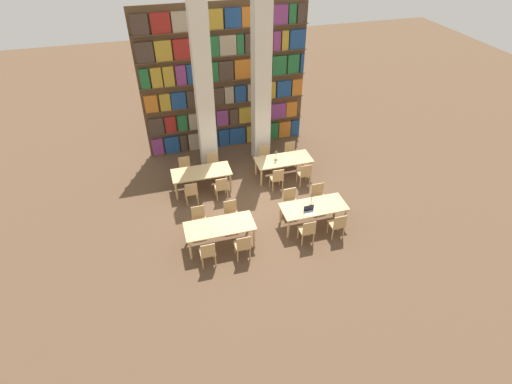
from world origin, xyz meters
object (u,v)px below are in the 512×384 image
chair_0 (208,252)px  reading_table_3 (283,161)px  chair_3 (231,213)px  chair_15 (291,153)px  chair_4 (307,230)px  chair_10 (221,187)px  chair_6 (338,224)px  reading_table_2 (201,174)px  pillar_left (204,91)px  desk_lamp_0 (312,198)px  chair_8 (191,192)px  chair_9 (185,168)px  chair_12 (277,178)px  reading_table_1 (314,208)px  desk_lamp_1 (276,154)px  reading_table_0 (220,228)px  pillar_center (261,85)px  chair_1 (199,219)px  laptop (309,212)px  chair_13 (265,157)px  chair_5 (291,201)px  chair_7 (319,196)px  chair_14 (304,173)px  chair_2 (243,245)px  chair_11 (213,164)px

chair_0 → reading_table_3: (3.41, 3.57, 0.16)m
chair_3 → chair_15: size_ratio=1.00×
chair_4 → chair_10: bearing=125.4°
chair_6 → reading_table_2: (-3.48, 3.51, 0.16)m
pillar_left → desk_lamp_0: pillar_left is taller
chair_8 → chair_9: bearing=90.0°
chair_4 → chair_12: bearing=90.4°
reading_table_1 → reading_table_3: (-0.02, 2.77, 0.00)m
chair_9 → desk_lamp_1: bearing=167.0°
reading_table_0 → chair_10: 2.21m
pillar_left → chair_6: 6.26m
pillar_center → chair_1: pillar_center is taller
laptop → desk_lamp_0: bearing=60.2°
chair_0 → chair_3: size_ratio=1.00×
reading_table_1 → desk_lamp_1: (-0.31, 2.78, 0.35)m
reading_table_1 → chair_12: size_ratio=2.27×
reading_table_2 → chair_13: size_ratio=2.27×
chair_4 → chair_5: same height
chair_6 → chair_9: size_ratio=1.00×
chair_1 → reading_table_1: 3.50m
chair_6 → chair_0: bearing=-178.8°
laptop → reading_table_3: bearing=85.9°
reading_table_3 → chair_13: size_ratio=2.27×
chair_9 → reading_table_3: size_ratio=0.44×
chair_4 → chair_7: size_ratio=1.00×
reading_table_0 → reading_table_1: (2.95, 0.08, 0.00)m
reading_table_2 → chair_5: bearing=-39.4°
chair_14 → chair_9: bearing=159.8°
pillar_center → chair_13: bearing=-92.8°
chair_12 → chair_1: bearing=-154.4°
chair_2 → chair_9: bearing=103.3°
chair_1 → desk_lamp_1: (3.13, 2.14, 0.52)m
laptop → chair_15: 3.82m
chair_5 → chair_10: same height
chair_6 → desk_lamp_0: desk_lamp_0 is taller
chair_5 → reading_table_3: bearing=-102.5°
reading_table_2 → reading_table_0: bearing=-89.0°
pillar_center → chair_8: 4.45m
chair_3 → desk_lamp_1: desk_lamp_1 is taller
desk_lamp_0 → reading_table_3: desk_lamp_0 is taller
reading_table_2 → desk_lamp_1: (2.68, -0.01, 0.35)m
laptop → chair_11: laptop is taller
reading_table_1 → chair_15: size_ratio=2.27×
reading_table_2 → reading_table_3: bearing=-0.4°
chair_3 → chair_6: bearing=155.1°
chair_9 → desk_lamp_1: (3.16, -0.73, 0.52)m
reading_table_0 → chair_14: 4.07m
chair_0 → chair_6: size_ratio=1.00×
pillar_left → desk_lamp_0: (2.40, -4.16, -1.95)m
reading_table_1 → reading_table_2: (-3.00, 2.79, 0.00)m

